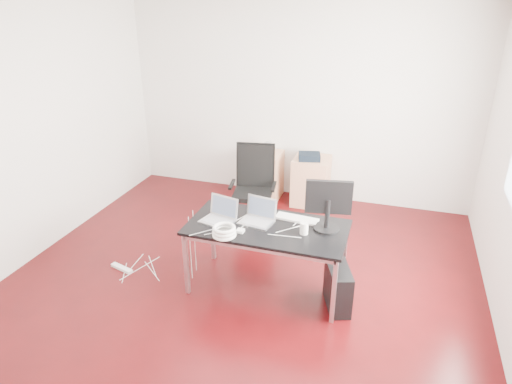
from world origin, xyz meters
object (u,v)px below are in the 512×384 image
(desk, at_px, (267,231))
(office_chair, at_px, (254,184))
(filing_cabinet_right, at_px, (311,181))
(pc_tower, at_px, (338,287))
(filing_cabinet_left, at_px, (264,175))

(desk, xyz_separation_m, office_chair, (-0.55, 1.26, -0.07))
(filing_cabinet_right, bearing_deg, pc_tower, -72.06)
(desk, distance_m, filing_cabinet_left, 2.32)
(desk, height_order, office_chair, office_chair)
(filing_cabinet_right, relative_size, pc_tower, 1.56)
(filing_cabinet_left, relative_size, filing_cabinet_right, 1.00)
(filing_cabinet_left, distance_m, filing_cabinet_right, 0.71)
(desk, distance_m, office_chair, 1.38)
(office_chair, height_order, pc_tower, office_chair)
(filing_cabinet_left, height_order, pc_tower, filing_cabinet_left)
(office_chair, distance_m, filing_cabinet_left, 0.97)
(office_chair, bearing_deg, filing_cabinet_right, 48.39)
(desk, xyz_separation_m, pc_tower, (0.76, -0.10, -0.46))
(desk, xyz_separation_m, filing_cabinet_right, (0.02, 2.19, -0.33))
(office_chair, xyz_separation_m, filing_cabinet_left, (-0.14, 0.92, -0.26))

